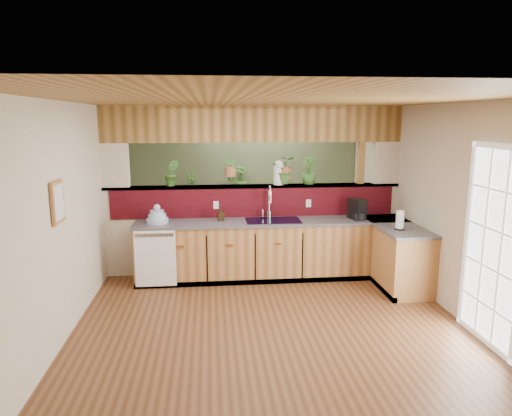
{
  "coord_description": "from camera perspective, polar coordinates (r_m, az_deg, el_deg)",
  "views": [
    {
      "loc": [
        -0.68,
        -5.67,
        2.41
      ],
      "look_at": [
        -0.04,
        0.7,
        1.15
      ],
      "focal_mm": 32.0,
      "sensor_mm": 36.0,
      "label": 1
    }
  ],
  "objects": [
    {
      "name": "wall_front",
      "position": [
        2.53,
        10.8,
        -15.07
      ],
      "size": [
        4.6,
        0.02,
        2.6
      ],
      "primitive_type": "cube",
      "color": "beige",
      "rests_on": "ground"
    },
    {
      "name": "dish_stack",
      "position": [
        6.85,
        -12.24,
        -1.11
      ],
      "size": [
        0.32,
        0.32,
        0.28
      ],
      "color": "#AABADB",
      "rests_on": "countertop"
    },
    {
      "name": "shelf_plant_b",
      "position": [
        9.01,
        -1.9,
        3.76
      ],
      "size": [
        0.37,
        0.37,
        0.5
      ],
      "primitive_type": "imported",
      "rotation": [
        0.0,
        0.0,
        0.4
      ],
      "color": "#2F5D20",
      "rests_on": "shelving_console"
    },
    {
      "name": "countertop",
      "position": [
        6.99,
        7.03,
        -5.25
      ],
      "size": [
        4.14,
        1.52,
        0.9
      ],
      "color": "#966333",
      "rests_on": "ground"
    },
    {
      "name": "pass_through_partition",
      "position": [
        7.16,
        0.0,
        1.32
      ],
      "size": [
        4.6,
        0.21,
        2.6
      ],
      "color": "beige",
      "rests_on": "ground"
    },
    {
      "name": "pass_through_ledge",
      "position": [
        7.13,
        -0.24,
        2.74
      ],
      "size": [
        4.6,
        0.21,
        0.04
      ],
      "primitive_type": "cube",
      "color": "brown",
      "rests_on": "ground"
    },
    {
      "name": "shelf_plant_a",
      "position": [
        9.01,
        -8.04,
        3.22
      ],
      "size": [
        0.21,
        0.16,
        0.37
      ],
      "primitive_type": "imported",
      "rotation": [
        0.0,
        0.0,
        -0.17
      ],
      "color": "#2F5D20",
      "rests_on": "shelving_console"
    },
    {
      "name": "dishwasher",
      "position": [
        6.67,
        -12.47,
        -6.16
      ],
      "size": [
        0.58,
        0.03,
        0.82
      ],
      "color": "white",
      "rests_on": "ground"
    },
    {
      "name": "wall_right",
      "position": [
        6.5,
        21.62,
        0.51
      ],
      "size": [
        0.02,
        7.0,
        2.6
      ],
      "primitive_type": "cube",
      "color": "beige",
      "rests_on": "ground"
    },
    {
      "name": "wall_left",
      "position": [
        6.0,
        -21.33,
        -0.29
      ],
      "size": [
        0.02,
        7.0,
        2.6
      ],
      "primitive_type": "cube",
      "color": "beige",
      "rests_on": "ground"
    },
    {
      "name": "ledge_plant_left",
      "position": [
        7.09,
        -10.51,
        4.34
      ],
      "size": [
        0.23,
        0.19,
        0.41
      ],
      "primitive_type": "imported",
      "rotation": [
        0.0,
        0.0,
        0.06
      ],
      "color": "#2F5D20",
      "rests_on": "pass_through_ledge"
    },
    {
      "name": "coffee_maker",
      "position": [
        7.09,
        12.54,
        -0.23
      ],
      "size": [
        0.17,
        0.28,
        0.31
      ],
      "rotation": [
        0.0,
        0.0,
        0.32
      ],
      "color": "black",
      "rests_on": "countertop"
    },
    {
      "name": "wall_back",
      "position": [
        9.26,
        -1.52,
        4.24
      ],
      "size": [
        4.6,
        0.02,
        2.6
      ],
      "primitive_type": "cube",
      "color": "beige",
      "rests_on": "ground"
    },
    {
      "name": "ledge_plant_right",
      "position": [
        7.23,
        6.64,
        4.66
      ],
      "size": [
        0.25,
        0.25,
        0.43
      ],
      "primitive_type": "imported",
      "rotation": [
        0.0,
        0.0,
        -0.03
      ],
      "color": "#2F5D20",
      "rests_on": "pass_through_ledge"
    },
    {
      "name": "ceiling",
      "position": [
        5.71,
        1.09,
        13.05
      ],
      "size": [
        4.6,
        7.0,
        0.01
      ],
      "primitive_type": "cube",
      "color": "brown",
      "rests_on": "ground"
    },
    {
      "name": "navy_sink",
      "position": [
        6.89,
        2.14,
        -2.2
      ],
      "size": [
        0.82,
        0.5,
        0.18
      ],
      "color": "black",
      "rests_on": "countertop"
    },
    {
      "name": "glass_jar",
      "position": [
        7.15,
        2.86,
        4.44
      ],
      "size": [
        0.17,
        0.17,
        0.38
      ],
      "color": "silver",
      "rests_on": "pass_through_ledge"
    },
    {
      "name": "hanging_plant_b",
      "position": [
        7.14,
        3.65,
        6.27
      ],
      "size": [
        0.48,
        0.45,
        0.56
      ],
      "color": "brown",
      "rests_on": "header_beam"
    },
    {
      "name": "floor_plant",
      "position": [
        8.39,
        6.51,
        -2.89
      ],
      "size": [
        0.79,
        0.72,
        0.78
      ],
      "primitive_type": "imported",
      "rotation": [
        0.0,
        0.0,
        -0.18
      ],
      "color": "#2F5D20",
      "rests_on": "ground"
    },
    {
      "name": "ground",
      "position": [
        6.2,
        1.0,
        -11.75
      ],
      "size": [
        4.6,
        7.0,
        0.01
      ],
      "primitive_type": "cube",
      "color": "#57331B",
      "rests_on": "ground"
    },
    {
      "name": "sage_backwall",
      "position": [
        9.24,
        -1.51,
        4.22
      ],
      "size": [
        4.55,
        0.02,
        2.55
      ],
      "primitive_type": "cube",
      "color": "#576947",
      "rests_on": "ground"
    },
    {
      "name": "framed_print",
      "position": [
        5.19,
        -23.54,
        0.68
      ],
      "size": [
        0.04,
        0.35,
        0.45
      ],
      "color": "#966333",
      "rests_on": "wall_left"
    },
    {
      "name": "shelving_console",
      "position": [
        9.12,
        -3.89,
        -0.98
      ],
      "size": [
        1.54,
        1.0,
        1.01
      ],
      "primitive_type": "cube",
      "rotation": [
        0.0,
        0.0,
        0.43
      ],
      "color": "black",
      "rests_on": "ground"
    },
    {
      "name": "faucet",
      "position": [
        6.96,
        1.66,
        0.93
      ],
      "size": [
        0.22,
        0.23,
        0.52
      ],
      "color": "#B7B7B2",
      "rests_on": "countertop"
    },
    {
      "name": "paper_towel",
      "position": [
        6.59,
        17.55,
        -1.49
      ],
      "size": [
        0.13,
        0.13,
        0.28
      ],
      "color": "black",
      "rests_on": "countertop"
    },
    {
      "name": "hanging_plant_a",
      "position": [
        7.06,
        -3.24,
        5.79
      ],
      "size": [
        0.23,
        0.19,
        0.52
      ],
      "color": "brown",
      "rests_on": "header_beam"
    },
    {
      "name": "soap_dispenser",
      "position": [
        6.86,
        -4.4,
        -0.75
      ],
      "size": [
        0.1,
        0.1,
        0.2
      ],
      "primitive_type": "imported",
      "rotation": [
        0.0,
        0.0,
        0.13
      ],
      "color": "#322412",
      "rests_on": "countertop"
    },
    {
      "name": "header_beam",
      "position": [
        7.05,
        -0.24,
        10.44
      ],
      "size": [
        4.6,
        0.15,
        0.55
      ],
      "primitive_type": "cube",
      "color": "brown",
      "rests_on": "ground"
    },
    {
      "name": "french_door",
      "position": [
        5.44,
        27.39,
        -4.6
      ],
      "size": [
        0.06,
        1.02,
        2.16
      ],
      "primitive_type": "cube",
      "color": "white",
      "rests_on": "ground"
    }
  ]
}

